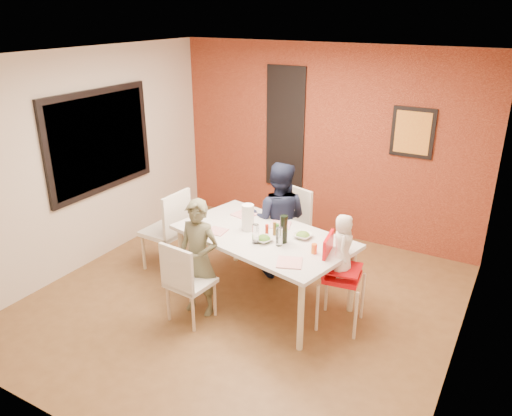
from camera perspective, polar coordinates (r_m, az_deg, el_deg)
The scene contains 35 objects.
ground at distance 5.81m, azimuth -1.49°, elevation -10.63°, with size 4.50×4.50×0.00m, color brown.
ceiling at distance 4.90m, azimuth -1.81°, elevation 16.95°, with size 4.50×4.50×0.02m, color white.
wall_back at distance 7.13m, azimuth 7.83°, elevation 7.38°, with size 4.50×0.02×2.70m, color beige.
wall_front at distance 3.66m, azimuth -20.43°, elevation -8.76°, with size 4.50×0.02×2.70m, color beige.
wall_left at distance 6.60m, azimuth -18.67°, elevation 5.20°, with size 0.02×4.50×2.70m, color beige.
wall_right at distance 4.55m, azimuth 23.45°, elevation -3.02°, with size 0.02×4.50×2.70m, color beige.
brick_accent_wall at distance 7.12m, azimuth 7.77°, elevation 7.35°, with size 4.50×0.02×2.70m, color maroon.
picture_window_frame at distance 6.66m, azimuth -17.44°, elevation 7.28°, with size 0.05×1.70×1.30m, color black.
picture_window_pane at distance 6.65m, azimuth -17.35°, elevation 7.27°, with size 0.02×1.55×1.15m, color black.
glassblock_strip at distance 7.30m, azimuth 3.38°, elevation 9.10°, with size 0.55×0.03×1.70m, color #B3BDC3.
glassblock_surround at distance 7.30m, azimuth 3.36°, elevation 9.10°, with size 0.60×0.03×1.76m, color black.
art_print_frame at distance 6.69m, azimuth 17.47°, elevation 8.23°, with size 0.54×0.03×0.64m, color black.
art_print_canvas at distance 6.67m, azimuth 17.44°, elevation 8.21°, with size 0.44×0.01×0.54m, color gold.
dining_table at distance 5.52m, azimuth 0.85°, elevation -3.72°, with size 2.13×1.48×0.81m.
chair_near at distance 5.26m, azimuth -8.12°, elevation -8.04°, with size 0.46×0.46×0.92m.
chair_far at distance 6.31m, azimuth 3.85°, elevation -1.84°, with size 0.61×0.61×1.04m.
chair_left at distance 6.30m, azimuth -9.81°, elevation -2.11°, with size 0.51×0.51×1.05m.
high_chair at distance 5.21m, azimuth 9.35°, elevation -7.33°, with size 0.48×0.48×1.01m.
child_near at distance 5.36m, azimuth -6.56°, elevation -5.69°, with size 0.48×0.31×1.31m, color brown.
child_far at distance 6.06m, azimuth 2.61°, elevation -1.37°, with size 0.71×0.55×1.46m, color black.
toddler at distance 5.06m, azimuth 9.88°, elevation -4.24°, with size 0.32×0.21×0.66m, color white.
plate_near_left at distance 5.57m, azimuth -4.49°, elevation -2.65°, with size 0.20×0.20×0.01m, color silver.
plate_far_mid at distance 5.71m, azimuth 2.79°, elevation -1.94°, with size 0.23×0.23×0.01m, color white.
plate_near_right at distance 4.91m, azimuth 3.84°, elevation -6.24°, with size 0.24×0.24×0.01m, color white.
plate_far_left at distance 5.99m, azimuth -1.35°, elevation -0.73°, with size 0.24×0.24×0.01m, color white.
salad_bowl_a at distance 5.32m, azimuth 0.85°, elevation -3.61°, with size 0.20×0.20×0.05m, color silver.
salad_bowl_b at distance 5.42m, azimuth 5.39°, elevation -3.17°, with size 0.20×0.20×0.05m, color white.
wine_bottle at distance 5.25m, azimuth 3.19°, elevation -2.45°, with size 0.08×0.08×0.31m, color black.
wine_glass_a at distance 5.25m, azimuth -0.05°, elevation -2.98°, with size 0.07×0.07×0.21m, color white.
wine_glass_b at distance 5.20m, azimuth 2.68°, elevation -3.29°, with size 0.07×0.07×0.20m, color silver.
paper_towel_roll at distance 5.53m, azimuth -0.94°, elevation -1.10°, with size 0.13×0.13×0.30m, color white.
condiment_red at distance 5.40m, azimuth 1.24°, elevation -2.63°, with size 0.04×0.04×0.15m, color red.
condiment_green at distance 5.42m, azimuth 2.48°, elevation -2.54°, with size 0.04×0.04×0.15m, color #367A28.
condiment_brown at distance 5.45m, azimuth 2.13°, elevation -2.37°, with size 0.04×0.04×0.15m, color brown.
sippy_cup at distance 5.10m, azimuth 6.66°, elevation -4.64°, with size 0.06×0.06×0.10m, color #DA5D18.
Camera 1 is at (2.54, -4.17, 3.14)m, focal length 35.00 mm.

